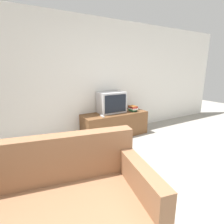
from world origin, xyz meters
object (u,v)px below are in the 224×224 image
at_px(couch, 54,214).
at_px(book_stack, 133,108).
at_px(tv_stand, 115,124).
at_px(television, 111,102).
at_px(remote_on_stand, 102,116).

height_order(couch, book_stack, couch).
xyz_separation_m(tv_stand, book_stack, (0.45, -0.08, 0.34)).
xyz_separation_m(television, couch, (-1.77, -2.05, -0.49)).
bearing_deg(remote_on_stand, book_stack, 3.81).
distance_m(couch, book_stack, 2.96).
relative_size(tv_stand, couch, 0.81).
xyz_separation_m(tv_stand, couch, (-1.81, -1.96, 0.02)).
distance_m(couch, remote_on_stand, 2.32).
bearing_deg(book_stack, tv_stand, 170.21).
relative_size(book_stack, remote_on_stand, 1.22).
height_order(tv_stand, book_stack, book_stack).
bearing_deg(couch, tv_stand, 58.73).
distance_m(television, book_stack, 0.55).
bearing_deg(book_stack, television, 161.52).
height_order(book_stack, remote_on_stand, book_stack).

